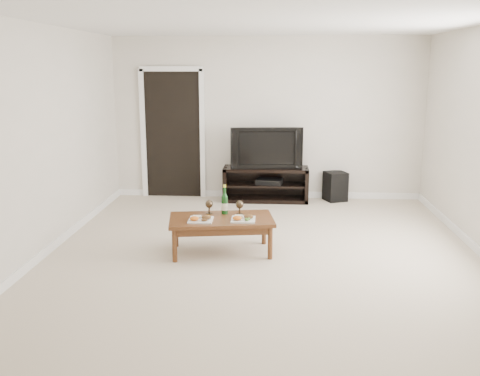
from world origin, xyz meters
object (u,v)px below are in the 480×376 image
object	(u,v)px
media_console	(266,184)
subwoofer	(335,186)
coffee_table	(221,235)
television	(266,147)

from	to	relation	value
media_console	subwoofer	distance (m)	1.13
media_console	coffee_table	bearing A→B (deg)	-100.70
television	subwoofer	bearing A→B (deg)	-0.99
television	coffee_table	bearing A→B (deg)	-106.47
media_console	television	world-z (taller)	television
media_console	subwoofer	world-z (taller)	media_console
television	coffee_table	distance (m)	2.63
subwoofer	media_console	bearing A→B (deg)	163.19
media_console	television	size ratio (longest dim) A/B	1.20
television	subwoofer	size ratio (longest dim) A/B	2.42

